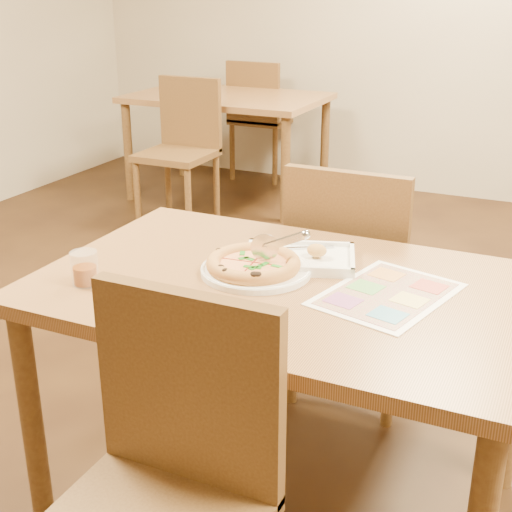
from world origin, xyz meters
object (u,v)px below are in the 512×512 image
at_px(chair_near, 168,460).
at_px(appetizer_tray, 299,258).
at_px(glass_tumbler, 85,270).
at_px(menu, 387,294).
at_px(chair_far, 352,260).
at_px(bg_chair_far, 258,106).
at_px(bg_table, 227,107).
at_px(pizza_cutter, 278,243).
at_px(dining_table, 284,311).
at_px(plate, 256,270).
at_px(pizza, 253,264).
at_px(bg_chair_near, 184,133).

bearing_deg(chair_near, appetizer_tray, 91.36).
xyz_separation_m(glass_tumbler, menu, (0.74, 0.26, -0.04)).
bearing_deg(chair_far, glass_tumbler, 60.50).
height_order(glass_tumbler, menu, glass_tumbler).
height_order(chair_near, bg_chair_far, same).
bearing_deg(bg_table, chair_far, -53.95).
xyz_separation_m(chair_far, menu, (0.27, -0.57, 0.16)).
relative_size(bg_table, pizza_cutter, 8.98).
distance_m(dining_table, bg_chair_far, 3.67).
distance_m(plate, appetizer_tray, 0.14).
relative_size(bg_table, pizza, 5.05).
bearing_deg(plate, glass_tumbler, -145.99).
bearing_deg(glass_tumbler, menu, 19.64).
bearing_deg(pizza_cutter, bg_table, 99.42).
xyz_separation_m(dining_table, plate, (-0.09, 0.02, 0.09)).
relative_size(bg_chair_near, glass_tumbler, 5.27).
distance_m(chair_far, bg_chair_near, 2.26).
bearing_deg(bg_chair_near, pizza, -55.48).
bearing_deg(dining_table, menu, 7.16).
relative_size(appetizer_tray, menu, 0.95).
xyz_separation_m(dining_table, chair_near, (0.00, -0.60, -0.07)).
distance_m(appetizer_tray, glass_tumbler, 0.59).
bearing_deg(glass_tumbler, chair_far, 60.50).
relative_size(dining_table, bg_chair_far, 2.77).
relative_size(dining_table, plate, 4.32).
bearing_deg(bg_chair_far, appetizer_tray, 116.61).
height_order(bg_chair_near, plate, bg_chair_near).
distance_m(chair_near, pizza, 0.65).
bearing_deg(bg_table, pizza_cutter, -60.44).
bearing_deg(plate, pizza, -127.81).
xyz_separation_m(dining_table, bg_chair_far, (-1.60, 3.30, -0.07)).
bearing_deg(chair_near, dining_table, 90.00).
bearing_deg(pizza_cutter, bg_chair_far, 95.48).
distance_m(pizza, menu, 0.37).
relative_size(bg_chair_far, menu, 1.25).
bearing_deg(glass_tumbler, chair_near, -38.32).
bearing_deg(chair_near, bg_chair_near, 119.74).
bearing_deg(chair_near, pizza_cutter, 93.74).
bearing_deg(dining_table, pizza, 170.11).
bearing_deg(bg_table, plate, -61.54).
bearing_deg(menu, plate, -178.43).
xyz_separation_m(appetizer_tray, glass_tumbler, (-0.45, -0.37, 0.03)).
bearing_deg(glass_tumbler, plate, 34.01).
xyz_separation_m(plate, menu, (0.36, 0.01, -0.01)).
distance_m(chair_far, glass_tumbler, 0.97).
relative_size(bg_table, menu, 3.46).
bearing_deg(plate, chair_near, -81.37).
bearing_deg(plate, menu, 1.57).
relative_size(pizza, appetizer_tray, 0.72).
distance_m(plate, menu, 0.36).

